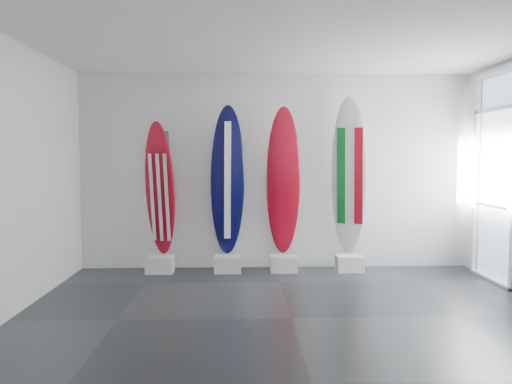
{
  "coord_description": "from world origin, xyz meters",
  "views": [
    {
      "loc": [
        -0.54,
        -5.21,
        1.72
      ],
      "look_at": [
        -0.34,
        1.4,
        1.26
      ],
      "focal_mm": 35.02,
      "sensor_mm": 36.0,
      "label": 1
    }
  ],
  "objects_px": {
    "surfboard_swiss": "(283,182)",
    "surfboard_usa": "(160,189)",
    "surfboard_navy": "(228,181)",
    "surfboard_italy": "(349,176)"
  },
  "relations": [
    {
      "from": "surfboard_navy",
      "to": "surfboard_swiss",
      "type": "relative_size",
      "value": 1.01
    },
    {
      "from": "surfboard_swiss",
      "to": "surfboard_usa",
      "type": "bearing_deg",
      "value": -175.81
    },
    {
      "from": "surfboard_swiss",
      "to": "surfboard_italy",
      "type": "height_order",
      "value": "surfboard_italy"
    },
    {
      "from": "surfboard_usa",
      "to": "surfboard_navy",
      "type": "xyz_separation_m",
      "value": [
        1.01,
        0.0,
        0.12
      ]
    },
    {
      "from": "surfboard_usa",
      "to": "surfboard_italy",
      "type": "bearing_deg",
      "value": 12.42
    },
    {
      "from": "surfboard_navy",
      "to": "surfboard_swiss",
      "type": "xyz_separation_m",
      "value": [
        0.84,
        0.0,
        -0.01
      ]
    },
    {
      "from": "surfboard_swiss",
      "to": "surfboard_italy",
      "type": "relative_size",
      "value": 0.94
    },
    {
      "from": "surfboard_navy",
      "to": "surfboard_italy",
      "type": "height_order",
      "value": "surfboard_italy"
    },
    {
      "from": "surfboard_swiss",
      "to": "surfboard_italy",
      "type": "xyz_separation_m",
      "value": [
        1.0,
        0.0,
        0.08
      ]
    },
    {
      "from": "surfboard_navy",
      "to": "surfboard_swiss",
      "type": "bearing_deg",
      "value": -6.89
    }
  ]
}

